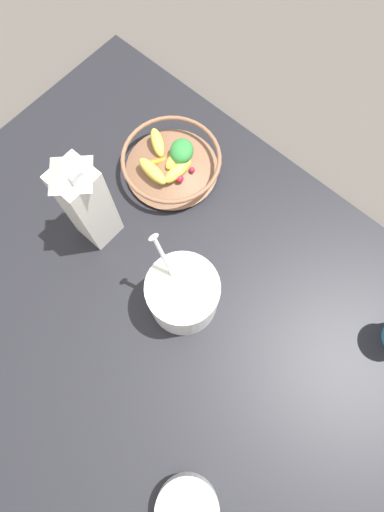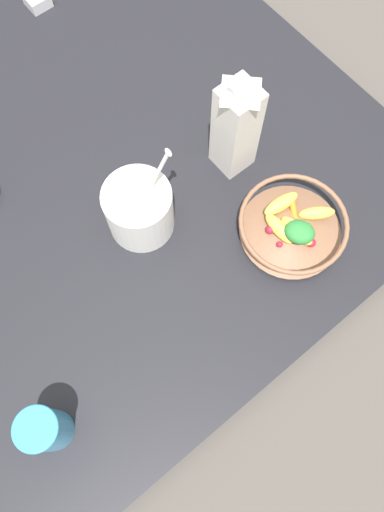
{
  "view_description": "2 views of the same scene",
  "coord_description": "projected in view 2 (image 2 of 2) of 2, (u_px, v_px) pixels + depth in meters",
  "views": [
    {
      "loc": [
        0.04,
        -0.17,
        0.85
      ],
      "look_at": [
        0.23,
        0.0,
        0.09
      ],
      "focal_mm": 28.0,
      "sensor_mm": 36.0,
      "label": 1
    },
    {
      "loc": [
        0.56,
        -0.23,
        1.01
      ],
      "look_at": [
        0.3,
        -0.03,
        0.12
      ],
      "focal_mm": 35.0,
      "sensor_mm": 36.0,
      "label": 2
    }
  ],
  "objects": [
    {
      "name": "ground_plane",
      "position": [
        118.0,
        171.0,
        1.15
      ],
      "size": [
        6.0,
        6.0,
        0.0
      ],
      "primitive_type": "plane",
      "color": "#4C4742"
    },
    {
      "name": "countertop",
      "position": [
        116.0,
        167.0,
        1.13
      ],
      "size": [
        1.15,
        1.15,
        0.04
      ],
      "color": "black",
      "rests_on": "ground_plane"
    },
    {
      "name": "milk_carton",
      "position": [
        236.0,
        124.0,
        0.99
      ],
      "size": [
        0.07,
        0.07,
        0.27
      ],
      "color": "silver",
      "rests_on": "countertop"
    },
    {
      "name": "fruit_bowl",
      "position": [
        292.0,
        226.0,
        1.02
      ],
      "size": [
        0.22,
        0.22,
        0.08
      ],
      "color": "brown",
      "rests_on": "countertop"
    },
    {
      "name": "spice_jar",
      "position": [
        37.0,
        1.0,
        1.26
      ],
      "size": [
        0.06,
        0.06,
        0.03
      ],
      "color": "silver",
      "rests_on": "countertop"
    },
    {
      "name": "drinking_cup",
      "position": [
        45.0,
        430.0,
        0.85
      ],
      "size": [
        0.08,
        0.08,
        0.13
      ],
      "color": "#3893C6",
      "rests_on": "countertop"
    },
    {
      "name": "yogurt_tub",
      "position": [
        139.0,
        208.0,
        0.99
      ],
      "size": [
        0.14,
        0.15,
        0.23
      ],
      "color": "white",
      "rests_on": "countertop"
    }
  ]
}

